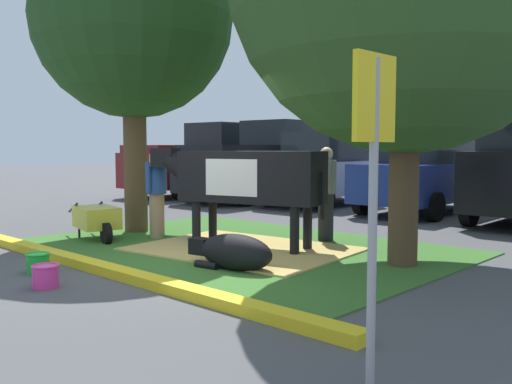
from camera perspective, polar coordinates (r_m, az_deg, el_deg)
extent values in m
plane|color=#4C4C4F|center=(7.62, -9.09, -7.65)|extent=(80.00, 80.00, 0.00)
cube|color=#386B28|center=(9.04, -1.71, -5.59)|extent=(6.62, 4.67, 0.02)
cube|color=yellow|center=(7.51, -15.35, -7.48)|extent=(7.82, 0.24, 0.12)
cube|color=tan|center=(8.74, -1.35, -5.85)|extent=(3.47, 2.77, 0.04)
cylinder|color=brown|center=(10.79, -12.16, 3.11)|extent=(0.43, 0.43, 2.69)
sphere|color=#23471E|center=(11.05, -12.40, 16.91)|extent=(3.69, 3.69, 3.69)
cylinder|color=#4C3823|center=(7.77, 14.79, 0.79)|extent=(0.40, 0.40, 2.23)
cube|color=black|center=(8.76, -0.54, 1.57)|extent=(2.40, 1.28, 0.80)
cube|color=white|center=(8.83, -1.40, 1.59)|extent=(1.06, 0.93, 0.56)
cylinder|color=black|center=(9.46, -7.65, 2.36)|extent=(0.70, 0.48, 0.58)
cube|color=black|center=(9.64, -9.21, 3.46)|extent=(0.49, 0.37, 0.32)
cube|color=white|center=(9.77, -10.14, 3.22)|extent=(0.17, 0.22, 0.20)
cylinder|color=black|center=(9.07, -6.08, -3.26)|extent=(0.14, 0.14, 0.75)
cylinder|color=black|center=(9.48, -4.42, -2.90)|extent=(0.14, 0.14, 0.75)
cylinder|color=black|center=(8.24, 3.94, -4.04)|extent=(0.14, 0.14, 0.75)
cylinder|color=black|center=(8.69, 5.26, -3.60)|extent=(0.14, 0.14, 0.75)
cylinder|color=black|center=(8.27, 6.79, -0.38)|extent=(0.06, 0.06, 0.70)
ellipsoid|color=black|center=(7.35, -2.07, -6.14)|extent=(1.16, 0.64, 0.48)
cube|color=black|center=(7.72, -5.65, -5.49)|extent=(0.31, 0.24, 0.22)
cube|color=silver|center=(7.79, -6.33, -5.40)|extent=(0.07, 0.11, 0.16)
cylinder|color=black|center=(7.46, -5.07, -7.40)|extent=(0.36, 0.15, 0.10)
cylinder|color=black|center=(9.61, 7.11, -2.60)|extent=(0.26, 0.26, 0.82)
cylinder|color=slate|center=(9.55, 7.15, 1.53)|extent=(0.34, 0.34, 0.56)
sphere|color=beige|center=(9.54, 7.17, 3.88)|extent=(0.22, 0.22, 0.22)
cylinder|color=slate|center=(9.34, 7.64, 1.63)|extent=(0.09, 0.09, 0.54)
cylinder|color=slate|center=(9.75, 6.68, 1.76)|extent=(0.09, 0.09, 0.54)
cylinder|color=#9E7F5B|center=(9.99, -10.03, -2.44)|extent=(0.26, 0.26, 0.79)
cylinder|color=#23478C|center=(9.93, -10.08, 1.38)|extent=(0.34, 0.34, 0.54)
sphere|color=beige|center=(9.92, -10.11, 3.56)|extent=(0.21, 0.21, 0.21)
cylinder|color=#23478C|center=(10.10, -9.29, 1.60)|extent=(0.09, 0.09, 0.52)
cylinder|color=#23478C|center=(9.76, -10.91, 1.47)|extent=(0.09, 0.09, 0.52)
cube|color=gold|center=(10.03, -15.89, -2.49)|extent=(1.02, 0.80, 0.36)
cylinder|color=black|center=(9.59, -14.97, -4.12)|extent=(0.37, 0.18, 0.36)
cylinder|color=black|center=(10.42, -15.18, -3.77)|extent=(0.04, 0.04, 0.24)
cylinder|color=black|center=(10.30, -17.52, -3.92)|extent=(0.04, 0.04, 0.24)
cylinder|color=black|center=(10.70, -15.81, -1.41)|extent=(0.52, 0.16, 0.23)
cylinder|color=black|center=(10.58, -18.08, -1.53)|extent=(0.52, 0.16, 0.23)
cylinder|color=#99999E|center=(3.71, 11.76, -3.63)|extent=(0.06, 0.06, 2.17)
cube|color=yellow|center=(3.69, 11.97, 9.35)|extent=(0.05, 0.44, 0.56)
cylinder|color=green|center=(7.73, -21.27, -6.80)|extent=(0.28, 0.28, 0.25)
torus|color=green|center=(7.70, -21.30, -5.90)|extent=(0.30, 0.30, 0.02)
cylinder|color=#EA3893|center=(6.93, -20.60, -8.06)|extent=(0.29, 0.29, 0.25)
torus|color=#EA3893|center=(6.91, -20.63, -7.04)|extent=(0.32, 0.32, 0.02)
cube|color=maroon|center=(18.90, -5.57, 2.36)|extent=(2.13, 5.45, 1.10)
cube|color=black|center=(19.53, -3.54, 5.53)|extent=(1.88, 1.84, 1.00)
cube|color=maroon|center=(18.08, -8.43, 4.35)|extent=(1.96, 2.74, 0.24)
cylinder|color=black|center=(20.85, -3.87, 1.07)|extent=(0.24, 0.65, 0.64)
cylinder|color=black|center=(19.48, 0.25, 0.83)|extent=(0.24, 0.65, 0.64)
cylinder|color=black|center=(18.58, -11.64, 0.55)|extent=(0.24, 0.65, 0.64)
cylinder|color=black|center=(17.02, -7.62, 0.23)|extent=(0.24, 0.65, 0.64)
cube|color=black|center=(17.00, 0.46, 2.13)|extent=(2.13, 5.45, 1.10)
cube|color=black|center=(17.71, 2.49, 5.62)|extent=(1.88, 1.84, 1.00)
cube|color=black|center=(16.09, -2.41, 4.37)|extent=(1.96, 2.74, 0.24)
cylinder|color=black|center=(19.01, 1.69, 0.73)|extent=(0.24, 0.65, 0.64)
cylinder|color=black|center=(17.79, 6.62, 0.43)|extent=(0.24, 0.65, 0.64)
cylinder|color=black|center=(16.49, -6.20, 0.11)|extent=(0.24, 0.65, 0.64)
cylinder|color=black|center=(15.07, -1.10, -0.29)|extent=(0.24, 0.65, 0.64)
cube|color=silver|center=(15.67, 7.30, 1.51)|extent=(1.90, 4.44, 0.90)
cube|color=black|center=(15.65, 7.33, 4.62)|extent=(1.64, 2.24, 0.80)
cylinder|color=black|center=(17.39, 7.51, 0.33)|extent=(0.24, 0.65, 0.64)
cylinder|color=black|center=(16.44, 12.70, 0.01)|extent=(0.24, 0.65, 0.64)
cylinder|color=black|center=(15.12, 1.38, -0.28)|extent=(0.24, 0.65, 0.64)
cylinder|color=black|center=(14.02, 6.99, -0.69)|extent=(0.24, 0.65, 0.64)
cube|color=navy|center=(14.33, 16.81, 1.06)|extent=(1.90, 4.44, 0.90)
cube|color=black|center=(14.31, 16.89, 4.46)|extent=(1.64, 2.24, 0.80)
cylinder|color=black|center=(16.04, 16.03, -0.17)|extent=(0.24, 0.65, 0.64)
cylinder|color=black|center=(15.34, 22.09, -0.54)|extent=(0.24, 0.65, 0.64)
cylinder|color=black|center=(13.53, 10.74, -0.93)|extent=(0.24, 0.65, 0.64)
cylinder|color=black|center=(12.70, 17.71, -1.43)|extent=(0.24, 0.65, 0.64)
cylinder|color=black|center=(12.20, 20.86, -1.76)|extent=(0.24, 0.65, 0.64)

